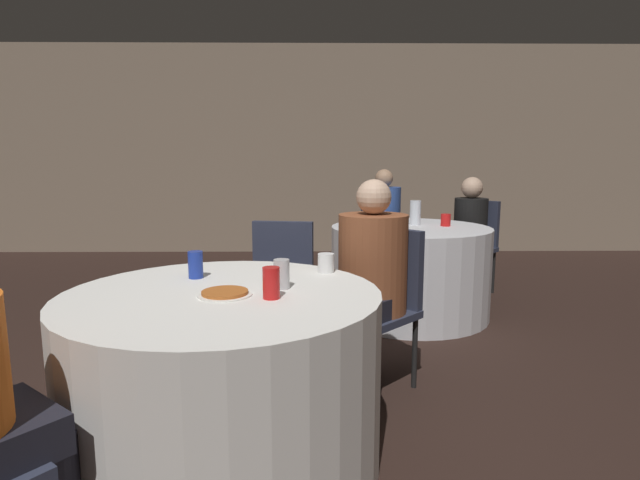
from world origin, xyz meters
name	(u,v)px	position (x,y,z in m)	size (l,w,h in m)	color
ground_plane	(278,443)	(0.00, 0.00, 0.00)	(16.00, 16.00, 0.00)	black
wall_back	(302,151)	(0.00, 4.87, 1.40)	(16.00, 0.06, 2.80)	gray
table_near	(225,378)	(-0.21, -0.12, 0.36)	(1.28, 1.28, 0.73)	white
table_far	(409,271)	(0.95, 1.91, 0.36)	(1.28, 1.28, 0.73)	silver
chair_near_northeast	(383,293)	(0.55, 0.62, 0.53)	(0.57, 0.57, 0.88)	#2D3347
chair_near_north	(280,280)	(-0.04, 0.92, 0.53)	(0.46, 0.46, 0.88)	#2D3347
chair_far_north	(381,233)	(0.85, 2.96, 0.53)	(0.44, 0.44, 0.88)	#2D3347
chair_far_northeast	(475,238)	(1.71, 2.64, 0.53)	(0.57, 0.57, 0.88)	#2D3347
person_black_shirt	(466,237)	(1.59, 2.52, 0.55)	(0.45, 0.45, 1.11)	black
person_floral_shirt	(365,285)	(0.44, 0.51, 0.60)	(0.50, 0.50, 1.16)	black
person_blue_shirt	(385,229)	(0.87, 2.80, 0.59)	(0.35, 0.51, 1.18)	#282828
pizza_plate_near	(225,293)	(-0.19, -0.17, 0.74)	(0.22, 0.22, 0.02)	white
soda_can_blue	(196,265)	(-0.37, 0.13, 0.79)	(0.07, 0.07, 0.12)	#1E38A5
soda_can_red	(270,283)	(0.00, -0.21, 0.79)	(0.07, 0.07, 0.12)	red
soda_can_silver	(282,274)	(0.03, -0.06, 0.79)	(0.07, 0.07, 0.12)	silver
cup_near	(326,263)	(0.22, 0.24, 0.77)	(0.08, 0.08, 0.09)	white
bottle_far	(415,213)	(1.01, 2.04, 0.83)	(0.09, 0.09, 0.20)	silver
cup_far	(446,220)	(1.24, 1.94, 0.78)	(0.08, 0.08, 0.10)	red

